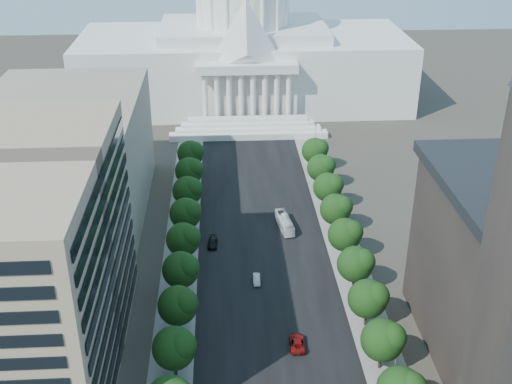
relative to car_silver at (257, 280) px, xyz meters
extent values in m
cube|color=black|center=(2.24, 26.47, -0.70)|extent=(30.00, 260.00, 0.01)
cube|color=gray|center=(-16.76, 26.47, -0.70)|extent=(8.00, 260.00, 0.02)
cube|color=gray|center=(21.24, 26.47, -0.70)|extent=(8.00, 260.00, 0.02)
cube|color=white|center=(2.24, 121.47, 11.80)|extent=(120.00, 50.00, 25.00)
cube|color=white|center=(2.24, 121.47, 26.30)|extent=(60.00, 40.00, 4.00)
cube|color=white|center=(2.24, 94.47, 19.80)|extent=(34.00, 8.00, 3.00)
cylinder|color=white|center=(2.24, 121.47, 36.30)|extent=(32.00, 32.00, 16.00)
cube|color=gray|center=(-45.76, 36.47, 14.30)|extent=(38.00, 52.00, 30.00)
cylinder|color=#33261C|center=(-15.76, -27.53, 0.77)|extent=(0.56, 0.56, 2.94)
sphere|color=black|center=(-15.76, -27.53, 5.47)|extent=(7.60, 7.60, 7.60)
sphere|color=black|center=(-14.43, -28.29, 6.61)|extent=(5.32, 5.32, 5.32)
cylinder|color=#33261C|center=(-15.76, -15.53, 0.77)|extent=(0.56, 0.56, 2.94)
sphere|color=black|center=(-15.76, -15.53, 5.47)|extent=(7.60, 7.60, 7.60)
sphere|color=black|center=(-14.43, -16.29, 6.61)|extent=(5.32, 5.32, 5.32)
cylinder|color=#33261C|center=(-15.76, -3.53, 0.77)|extent=(0.56, 0.56, 2.94)
sphere|color=black|center=(-15.76, -3.53, 5.47)|extent=(7.60, 7.60, 7.60)
sphere|color=black|center=(-14.43, -4.29, 6.61)|extent=(5.32, 5.32, 5.32)
cylinder|color=#33261C|center=(-15.76, 8.47, 0.77)|extent=(0.56, 0.56, 2.94)
sphere|color=black|center=(-15.76, 8.47, 5.47)|extent=(7.60, 7.60, 7.60)
sphere|color=black|center=(-14.43, 7.71, 6.61)|extent=(5.32, 5.32, 5.32)
cylinder|color=#33261C|center=(-15.76, 20.47, 0.77)|extent=(0.56, 0.56, 2.94)
sphere|color=black|center=(-15.76, 20.47, 5.47)|extent=(7.60, 7.60, 7.60)
sphere|color=black|center=(-14.43, 19.71, 6.61)|extent=(5.32, 5.32, 5.32)
cylinder|color=#33261C|center=(-15.76, 32.47, 0.77)|extent=(0.56, 0.56, 2.94)
sphere|color=black|center=(-15.76, 32.47, 5.47)|extent=(7.60, 7.60, 7.60)
sphere|color=black|center=(-14.43, 31.71, 6.61)|extent=(5.32, 5.32, 5.32)
cylinder|color=#33261C|center=(-15.76, 44.47, 0.77)|extent=(0.56, 0.56, 2.94)
sphere|color=black|center=(-15.76, 44.47, 5.47)|extent=(7.60, 7.60, 7.60)
sphere|color=black|center=(-14.43, 43.71, 6.61)|extent=(5.32, 5.32, 5.32)
cylinder|color=#33261C|center=(-15.76, 56.47, 0.77)|extent=(0.56, 0.56, 2.94)
sphere|color=black|center=(-15.76, 56.47, 5.47)|extent=(7.60, 7.60, 7.60)
sphere|color=black|center=(-14.43, 55.71, 6.61)|extent=(5.32, 5.32, 5.32)
cylinder|color=#33261C|center=(20.24, -27.53, 0.77)|extent=(0.56, 0.56, 2.94)
sphere|color=black|center=(20.24, -27.53, 5.47)|extent=(7.60, 7.60, 7.60)
sphere|color=black|center=(21.57, -28.29, 6.61)|extent=(5.32, 5.32, 5.32)
cylinder|color=#33261C|center=(20.24, -15.53, 0.77)|extent=(0.56, 0.56, 2.94)
sphere|color=black|center=(20.24, -15.53, 5.47)|extent=(7.60, 7.60, 7.60)
sphere|color=black|center=(21.57, -16.29, 6.61)|extent=(5.32, 5.32, 5.32)
cylinder|color=#33261C|center=(20.24, -3.53, 0.77)|extent=(0.56, 0.56, 2.94)
sphere|color=black|center=(20.24, -3.53, 5.47)|extent=(7.60, 7.60, 7.60)
sphere|color=black|center=(21.57, -4.29, 6.61)|extent=(5.32, 5.32, 5.32)
cylinder|color=#33261C|center=(20.24, 8.47, 0.77)|extent=(0.56, 0.56, 2.94)
sphere|color=black|center=(20.24, 8.47, 5.47)|extent=(7.60, 7.60, 7.60)
sphere|color=black|center=(21.57, 7.71, 6.61)|extent=(5.32, 5.32, 5.32)
cylinder|color=#33261C|center=(20.24, 20.47, 0.77)|extent=(0.56, 0.56, 2.94)
sphere|color=black|center=(20.24, 20.47, 5.47)|extent=(7.60, 7.60, 7.60)
sphere|color=black|center=(21.57, 19.71, 6.61)|extent=(5.32, 5.32, 5.32)
cylinder|color=#33261C|center=(20.24, 32.47, 0.77)|extent=(0.56, 0.56, 2.94)
sphere|color=black|center=(20.24, 32.47, 5.47)|extent=(7.60, 7.60, 7.60)
sphere|color=black|center=(21.57, 31.71, 6.61)|extent=(5.32, 5.32, 5.32)
cylinder|color=#33261C|center=(20.24, 44.47, 0.77)|extent=(0.56, 0.56, 2.94)
sphere|color=black|center=(20.24, 44.47, 5.47)|extent=(7.60, 7.60, 7.60)
sphere|color=black|center=(21.57, 43.71, 6.61)|extent=(5.32, 5.32, 5.32)
cylinder|color=#33261C|center=(20.24, 56.47, 0.77)|extent=(0.56, 0.56, 2.94)
sphere|color=black|center=(20.24, 56.47, 5.47)|extent=(7.60, 7.60, 7.60)
sphere|color=black|center=(21.57, 55.71, 6.61)|extent=(5.32, 5.32, 5.32)
cylinder|color=gray|center=(22.74, -28.53, 3.80)|extent=(0.18, 0.18, 9.00)
cylinder|color=gray|center=(21.54, -28.53, 8.10)|extent=(2.40, 0.14, 0.14)
sphere|color=gray|center=(20.44, -28.53, 8.00)|extent=(0.44, 0.44, 0.44)
cylinder|color=gray|center=(22.74, -3.53, 3.80)|extent=(0.18, 0.18, 9.00)
cylinder|color=gray|center=(21.54, -3.53, 8.10)|extent=(2.40, 0.14, 0.14)
sphere|color=gray|center=(20.44, -3.53, 8.00)|extent=(0.44, 0.44, 0.44)
cylinder|color=gray|center=(22.74, 21.47, 3.80)|extent=(0.18, 0.18, 9.00)
cylinder|color=gray|center=(21.54, 21.47, 8.10)|extent=(2.40, 0.14, 0.14)
sphere|color=gray|center=(20.44, 21.47, 8.00)|extent=(0.44, 0.44, 0.44)
cylinder|color=gray|center=(22.74, 46.47, 3.80)|extent=(0.18, 0.18, 9.00)
cylinder|color=gray|center=(21.54, 46.47, 8.10)|extent=(2.40, 0.14, 0.14)
sphere|color=gray|center=(20.44, 46.47, 8.00)|extent=(0.44, 0.44, 0.44)
cylinder|color=gray|center=(22.74, 71.47, 3.80)|extent=(0.18, 0.18, 9.00)
cylinder|color=gray|center=(21.54, 71.47, 8.10)|extent=(2.40, 0.14, 0.14)
sphere|color=gray|center=(20.44, 71.47, 8.00)|extent=(0.44, 0.44, 0.44)
imported|color=#AFB1B7|center=(0.00, 0.00, 0.00)|extent=(1.55, 4.29, 1.40)
imported|color=maroon|center=(6.29, -21.08, 0.12)|extent=(2.99, 6.05, 1.65)
imported|color=black|center=(-9.43, 15.58, 0.06)|extent=(2.48, 5.37, 1.52)
imported|color=white|center=(8.28, 22.86, 0.81)|extent=(4.01, 11.13, 3.03)
camera|label=1|loc=(-6.76, -113.87, 78.48)|focal=45.00mm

